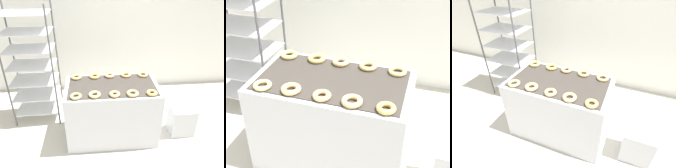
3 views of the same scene
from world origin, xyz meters
The scene contains 15 objects.
ground_plane centered at (0.00, 0.00, 0.00)m, with size 14.00×14.00×0.00m, color beige.
wall_back centered at (0.00, 2.12, 1.40)m, with size 8.00×0.05×2.80m.
fryer_machine centered at (0.00, 0.61, 0.42)m, with size 1.24×0.72×0.84m.
baking_rack_cart centered at (-1.14, 1.17, 0.93)m, with size 0.70×0.51×1.83m.
glaze_bin centered at (1.03, 0.57, 0.22)m, with size 0.35×0.31×0.43m.
donut_near_leftmost centered at (-0.46, 0.35, 0.85)m, with size 0.14×0.14×0.03m, color #D9BB71.
donut_near_left centered at (-0.23, 0.36, 0.86)m, with size 0.15×0.15×0.04m, color #E6B86F.
donut_near_center centered at (0.01, 0.35, 0.85)m, with size 0.14×0.14×0.04m, color #E1AD6A.
donut_near_right centered at (0.23, 0.35, 0.86)m, with size 0.15×0.15×0.04m, color tan.
donut_near_rightmost centered at (0.47, 0.34, 0.85)m, with size 0.14×0.14×0.04m, color tan.
donut_far_leftmost centered at (-0.48, 0.86, 0.86)m, with size 0.15×0.15×0.04m, color #D5BC67.
donut_far_left centered at (-0.23, 0.87, 0.86)m, with size 0.15×0.15×0.04m, color #DCB35D.
donut_far_center centered at (-0.01, 0.87, 0.86)m, with size 0.14×0.14×0.04m, color #E3B071.
donut_far_right centered at (0.23, 0.87, 0.85)m, with size 0.15×0.15×0.04m, color #E0B467.
donut_far_rightmost centered at (0.47, 0.86, 0.85)m, with size 0.15×0.15×0.03m, color #E4BE6C.
Camera 3 is at (0.72, -0.99, 2.00)m, focal length 28.00 mm.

